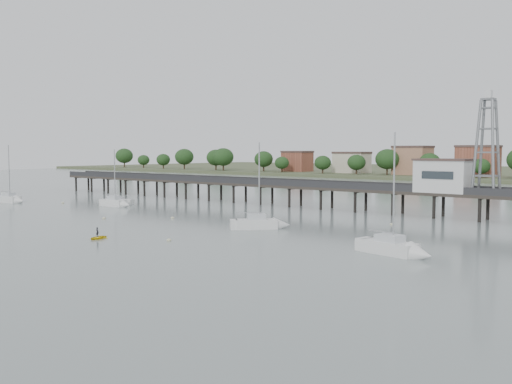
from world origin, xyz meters
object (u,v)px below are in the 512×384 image
pier (311,187)px  lattice_tower (487,147)px  sailboat_a (12,199)px  yellow_dinghy (98,239)px  sailboat_d (399,249)px  white_tender (123,202)px  sailboat_c (264,224)px  sailboat_b (117,203)px

pier → lattice_tower: size_ratio=9.68×
sailboat_a → yellow_dinghy: size_ratio=4.90×
pier → sailboat_a: sailboat_a is taller
sailboat_a → sailboat_d: 86.75m
pier → lattice_tower: (31.50, 0.00, 7.31)m
yellow_dinghy → sailboat_d: bearing=7.1°
pier → yellow_dinghy: bearing=-88.5°
lattice_tower → sailboat_a: lattice_tower is taller
pier → sailboat_d: size_ratio=11.48×
lattice_tower → sailboat_d: bearing=-85.7°
white_tender → sailboat_c: bearing=-32.3°
sailboat_d → yellow_dinghy: size_ratio=5.20×
sailboat_b → white_tender: 5.20m
pier → sailboat_d: sailboat_d is taller
lattice_tower → sailboat_a: (-84.03, -30.05, -10.45)m
white_tender → yellow_dinghy: bearing=-60.5°
lattice_tower → sailboat_d: (2.60, -34.72, -10.46)m
pier → lattice_tower: 32.34m
sailboat_b → sailboat_c: (40.51, -6.24, -0.01)m
white_tender → lattice_tower: bearing=-4.0°
sailboat_b → sailboat_d: bearing=-16.4°
pier → sailboat_a: size_ratio=12.17×
sailboat_b → sailboat_a: bearing=-164.5°
pier → sailboat_d: (34.10, -34.72, -3.15)m
lattice_tower → sailboat_d: lattice_tower is taller
pier → sailboat_c: (11.18, -27.75, -3.15)m
sailboat_b → sailboat_c: size_ratio=0.92×
lattice_tower → white_tender: 67.46m
white_tender → sailboat_b: bearing=-68.0°
sailboat_a → yellow_dinghy: 56.52m
lattice_tower → sailboat_b: bearing=-160.5°
sailboat_a → white_tender: 23.36m
pier → yellow_dinghy: (1.26, -47.41, -3.79)m
pier → sailboat_a: (-52.53, -30.05, -3.15)m
sailboat_a → sailboat_d: size_ratio=0.94×
sailboat_c → white_tender: (-43.93, 10.15, -0.16)m
lattice_tower → sailboat_a: size_ratio=1.26×
sailboat_c → yellow_dinghy: (-9.92, -19.66, -0.65)m
lattice_tower → sailboat_a: 89.85m
sailboat_b → sailboat_d: size_ratio=0.86×
sailboat_b → sailboat_a: 24.72m
sailboat_c → yellow_dinghy: bearing=-163.3°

